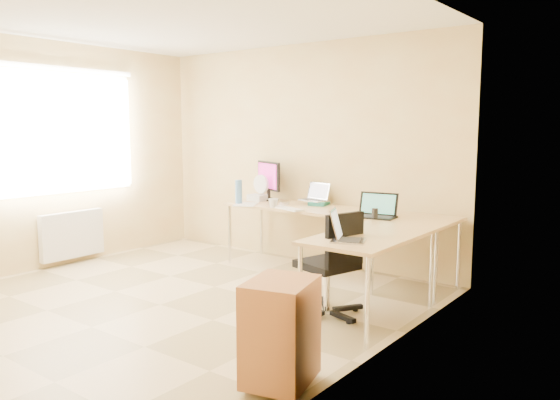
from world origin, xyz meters
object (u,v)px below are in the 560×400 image
Objects in this scene: desk_return at (370,277)px; mug at (273,203)px; laptop_center at (314,192)px; water_bottle at (239,192)px; desk_fan at (263,189)px; laptop_return at (349,229)px; keyboard at (288,208)px; monitor at (269,181)px; office_chair at (327,258)px; laptop_black at (375,205)px; cabinet at (281,331)px; desk_main at (334,242)px.

mug is at bearing 156.14° from desk_return.
water_bottle is at bearing -135.50° from laptop_center.
desk_return is at bearing -30.91° from laptop_center.
mug is 0.39× the size of water_bottle.
desk_fan is 2.56m from laptop_return.
laptop_center reaches higher than mug.
keyboard is at bearing -81.66° from laptop_center.
laptop_center is 1.11× the size of desk_fan.
monitor is at bearing 132.75° from mug.
keyboard is 1.37m from office_chair.
water_bottle is (-1.73, -0.08, 0.02)m from laptop_black.
mug reaches higher than cabinet.
laptop_black is 1.22m from laptop_return.
desk_return is 2.00× the size of cabinet.
laptop_center is (-0.40, 0.20, 0.51)m from desk_main.
office_chair is (0.03, -0.93, -0.35)m from laptop_black.
keyboard is 0.81m from desk_fan.
laptop_center reaches higher than office_chair.
water_bottle reaches higher than laptop_return.
monitor reaches higher than desk_main.
laptop_center is 1.13× the size of water_bottle.
cabinet is at bearing -49.90° from laptop_center.
laptop_return is (0.37, -1.16, -0.02)m from laptop_black.
laptop_black reaches higher than desk_main.
cabinet is at bearing -53.38° from office_chair.
water_bottle is at bearing -163.50° from keyboard.
monitor reaches higher than cabinet.
laptop_return is 1.18m from cabinet.
monitor is at bearing -170.04° from laptop_center.
desk_return is at bearing -10.28° from keyboard.
desk_main is 1.22m from desk_fan.
office_chair reaches higher than cabinet.
desk_return is at bearing 81.29° from cabinet.
desk_fan is 0.94× the size of laptop_return.
laptop_black is (-0.37, 0.78, 0.49)m from desk_return.
water_bottle is at bearing 180.00° from mug.
cabinet is (0.49, -1.30, -0.14)m from office_chair.
desk_fan is 0.44× the size of cabinet.
desk_return is 2.45m from monitor.
cabinet is at bearing -43.22° from desk_fan.
water_bottle is at bearing 174.46° from laptop_black.
desk_fan reaches higher than water_bottle.
laptop_black is 1.03m from keyboard.
desk_return is 2.27m from water_bottle.
mug is (-0.20, 0.00, 0.04)m from keyboard.
laptop_black reaches higher than laptop_return.
mug is at bearing -103.03° from laptop_center.
office_chair is (1.05, -0.85, -0.24)m from keyboard.
laptop_center reaches higher than laptop_return.
desk_fan reaches higher than office_chair.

